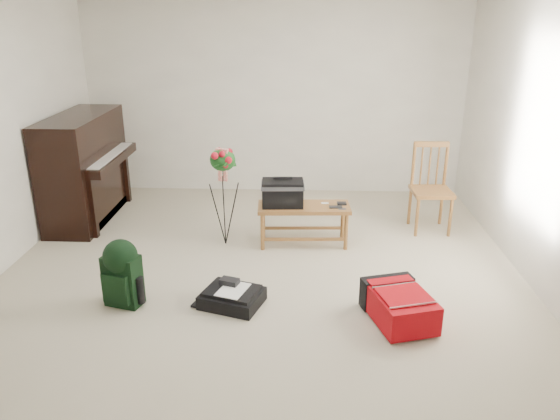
{
  "coord_description": "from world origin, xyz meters",
  "views": [
    {
      "loc": [
        0.39,
        -4.51,
        2.43
      ],
      "look_at": [
        0.18,
        0.35,
        0.6
      ],
      "focal_mm": 35.0,
      "sensor_mm": 36.0,
      "label": 1
    }
  ],
  "objects_px": {
    "dining_chair": "(431,189)",
    "green_backpack": "(122,270)",
    "bench": "(289,197)",
    "red_suitcase": "(398,303)",
    "black_duffel": "(232,297)",
    "piano": "(86,170)",
    "flower_stand": "(224,197)"
  },
  "relations": [
    {
      "from": "red_suitcase",
      "to": "green_backpack",
      "type": "bearing_deg",
      "value": 160.43
    },
    {
      "from": "dining_chair",
      "to": "black_duffel",
      "type": "height_order",
      "value": "dining_chair"
    },
    {
      "from": "dining_chair",
      "to": "flower_stand",
      "type": "bearing_deg",
      "value": -169.23
    },
    {
      "from": "dining_chair",
      "to": "red_suitcase",
      "type": "bearing_deg",
      "value": -110.62
    },
    {
      "from": "red_suitcase",
      "to": "black_duffel",
      "type": "xyz_separation_m",
      "value": [
        -1.39,
        0.16,
        -0.07
      ]
    },
    {
      "from": "piano",
      "to": "black_duffel",
      "type": "distance_m",
      "value": 2.86
    },
    {
      "from": "green_backpack",
      "to": "flower_stand",
      "type": "xyz_separation_m",
      "value": [
        0.7,
        1.31,
        0.2
      ]
    },
    {
      "from": "piano",
      "to": "black_duffel",
      "type": "xyz_separation_m",
      "value": [
        1.98,
        -2.0,
        -0.52
      ]
    },
    {
      "from": "dining_chair",
      "to": "red_suitcase",
      "type": "xyz_separation_m",
      "value": [
        -0.65,
        -1.96,
        -0.34
      ]
    },
    {
      "from": "bench",
      "to": "red_suitcase",
      "type": "xyz_separation_m",
      "value": [
        0.94,
        -1.49,
        -0.39
      ]
    },
    {
      "from": "red_suitcase",
      "to": "flower_stand",
      "type": "xyz_separation_m",
      "value": [
        -1.62,
        1.44,
        0.39
      ]
    },
    {
      "from": "piano",
      "to": "bench",
      "type": "xyz_separation_m",
      "value": [
        2.44,
        -0.67,
        -0.07
      ]
    },
    {
      "from": "bench",
      "to": "dining_chair",
      "type": "relative_size",
      "value": 1.0
    },
    {
      "from": "dining_chair",
      "to": "green_backpack",
      "type": "bearing_deg",
      "value": -150.48
    },
    {
      "from": "piano",
      "to": "dining_chair",
      "type": "height_order",
      "value": "piano"
    },
    {
      "from": "bench",
      "to": "red_suitcase",
      "type": "distance_m",
      "value": 1.8
    },
    {
      "from": "red_suitcase",
      "to": "black_duffel",
      "type": "height_order",
      "value": "red_suitcase"
    },
    {
      "from": "black_duffel",
      "to": "flower_stand",
      "type": "bearing_deg",
      "value": 118.44
    },
    {
      "from": "piano",
      "to": "dining_chair",
      "type": "bearing_deg",
      "value": -2.78
    },
    {
      "from": "dining_chair",
      "to": "black_duffel",
      "type": "distance_m",
      "value": 2.76
    },
    {
      "from": "piano",
      "to": "red_suitcase",
      "type": "distance_m",
      "value": 4.03
    },
    {
      "from": "piano",
      "to": "black_duffel",
      "type": "bearing_deg",
      "value": -45.28
    },
    {
      "from": "red_suitcase",
      "to": "black_duffel",
      "type": "distance_m",
      "value": 1.4
    },
    {
      "from": "bench",
      "to": "black_duffel",
      "type": "bearing_deg",
      "value": -111.83
    },
    {
      "from": "red_suitcase",
      "to": "green_backpack",
      "type": "xyz_separation_m",
      "value": [
        -2.32,
        0.12,
        0.19
      ]
    },
    {
      "from": "dining_chair",
      "to": "flower_stand",
      "type": "distance_m",
      "value": 2.34
    },
    {
      "from": "dining_chair",
      "to": "green_backpack",
      "type": "xyz_separation_m",
      "value": [
        -2.97,
        -1.84,
        -0.16
      ]
    },
    {
      "from": "black_duffel",
      "to": "green_backpack",
      "type": "height_order",
      "value": "green_backpack"
    },
    {
      "from": "green_backpack",
      "to": "red_suitcase",
      "type": "bearing_deg",
      "value": 12.84
    },
    {
      "from": "flower_stand",
      "to": "piano",
      "type": "bearing_deg",
      "value": 175.72
    },
    {
      "from": "bench",
      "to": "green_backpack",
      "type": "height_order",
      "value": "bench"
    },
    {
      "from": "piano",
      "to": "dining_chair",
      "type": "distance_m",
      "value": 4.03
    }
  ]
}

